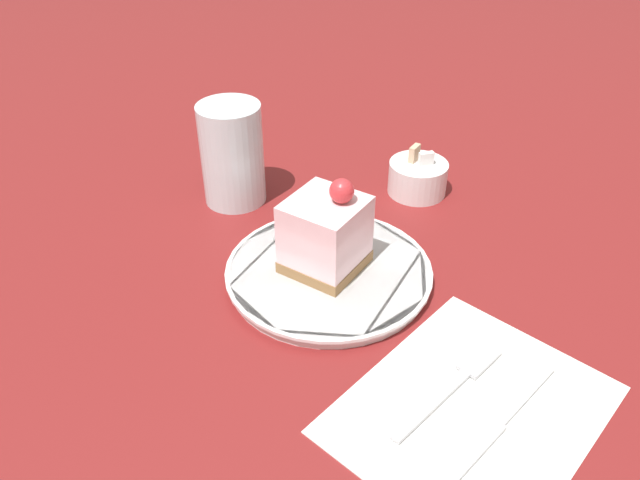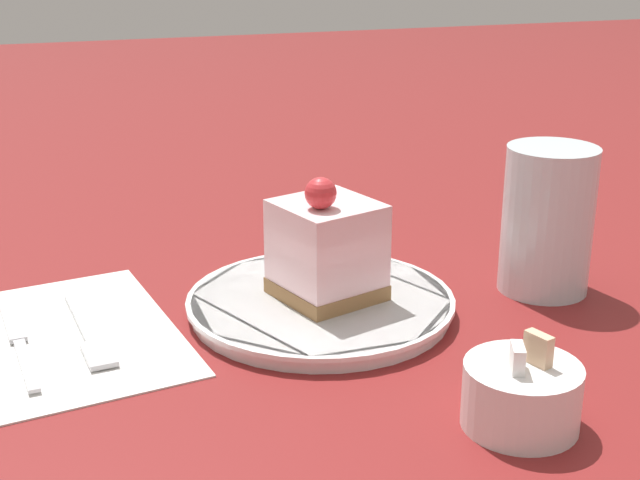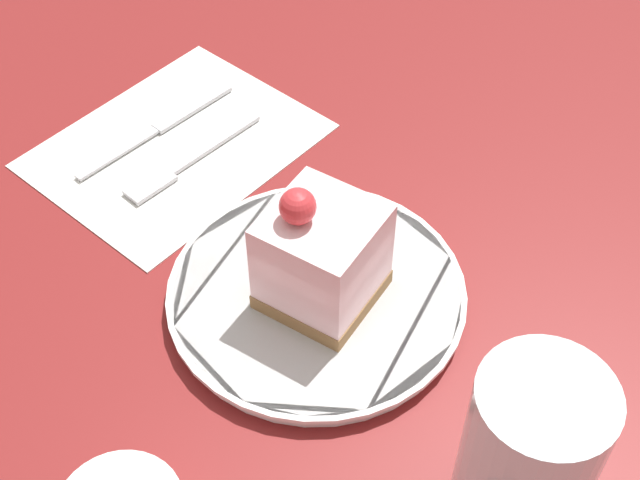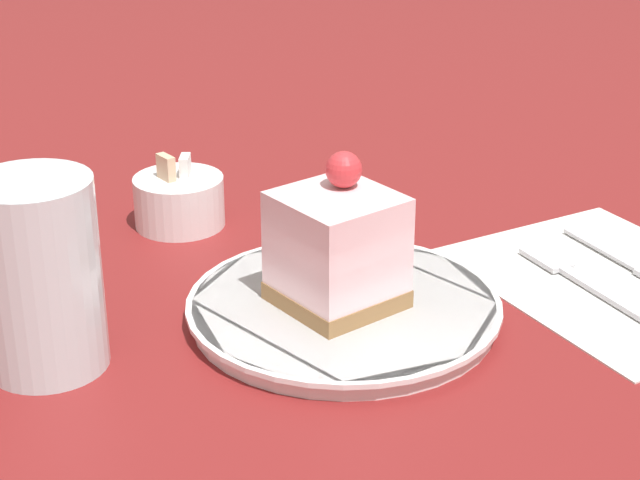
% 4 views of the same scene
% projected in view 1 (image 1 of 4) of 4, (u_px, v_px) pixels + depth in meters
% --- Properties ---
extents(ground_plane, '(4.00, 4.00, 0.00)m').
position_uv_depth(ground_plane, '(341.00, 281.00, 0.71)').
color(ground_plane, maroon).
extents(plate, '(0.23, 0.23, 0.02)m').
position_uv_depth(plate, '(329.00, 272.00, 0.71)').
color(plate, white).
rests_on(plate, ground_plane).
extents(cake_slice, '(0.10, 0.10, 0.11)m').
position_uv_depth(cake_slice, '(326.00, 234.00, 0.68)').
color(cake_slice, olive).
rests_on(cake_slice, plate).
extents(napkin, '(0.22, 0.27, 0.00)m').
position_uv_depth(napkin, '(472.00, 409.00, 0.56)').
color(napkin, white).
rests_on(napkin, ground_plane).
extents(fork, '(0.03, 0.15, 0.00)m').
position_uv_depth(fork, '(456.00, 382.00, 0.58)').
color(fork, silver).
rests_on(fork, napkin).
extents(knife, '(0.03, 0.18, 0.00)m').
position_uv_depth(knife, '(489.00, 435.00, 0.53)').
color(knife, silver).
rests_on(knife, napkin).
extents(sugar_bowl, '(0.08, 0.08, 0.07)m').
position_uv_depth(sugar_bowl, '(418.00, 177.00, 0.85)').
color(sugar_bowl, white).
rests_on(sugar_bowl, ground_plane).
extents(drinking_glass, '(0.08, 0.08, 0.14)m').
position_uv_depth(drinking_glass, '(232.00, 154.00, 0.81)').
color(drinking_glass, silver).
rests_on(drinking_glass, ground_plane).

